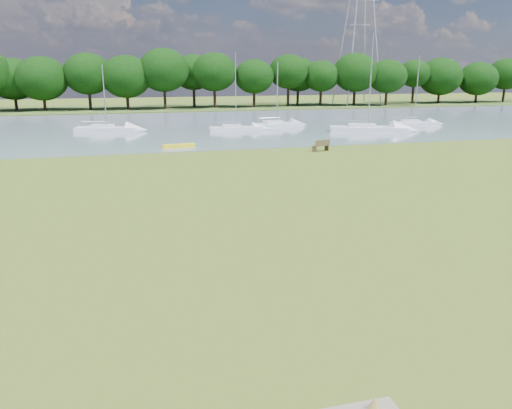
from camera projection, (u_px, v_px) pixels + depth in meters
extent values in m
plane|color=olive|center=(202.00, 232.00, 21.75)|extent=(220.00, 220.00, 0.00)
cube|color=gray|center=(148.00, 127.00, 60.91)|extent=(220.00, 40.00, 0.10)
cube|color=#4C6626|center=(139.00, 109.00, 88.87)|extent=(220.00, 20.00, 0.40)
cube|color=brown|center=(314.00, 149.00, 42.79)|extent=(0.24, 0.49, 0.50)
cube|color=brown|center=(327.00, 148.00, 43.55)|extent=(0.24, 0.49, 0.50)
cube|color=brown|center=(321.00, 145.00, 43.11)|extent=(1.70, 0.99, 0.05)
cube|color=brown|center=(322.00, 143.00, 42.87)|extent=(1.56, 0.58, 0.49)
cube|color=yellow|center=(179.00, 146.00, 44.97)|extent=(3.00, 1.15, 0.29)
cylinder|color=#A7AAB2|center=(354.00, 23.00, 90.66)|extent=(0.24, 0.24, 29.42)
cylinder|color=#A7AAB2|center=(377.00, 24.00, 91.81)|extent=(0.24, 0.24, 29.42)
cylinder|color=#A7AAB2|center=(343.00, 25.00, 94.97)|extent=(0.24, 0.24, 29.42)
cylinder|color=#A7AAB2|center=(366.00, 26.00, 96.12)|extent=(0.24, 0.24, 29.42)
cylinder|color=black|center=(38.00, 100.00, 80.62)|extent=(0.45, 0.45, 3.71)
ellipsoid|color=black|center=(34.00, 71.00, 79.43)|extent=(7.23, 7.23, 6.14)
cylinder|color=black|center=(83.00, 102.00, 82.47)|extent=(0.45, 0.45, 2.93)
ellipsoid|color=black|center=(81.00, 79.00, 81.53)|extent=(8.13, 8.13, 6.91)
cylinder|color=black|center=(127.00, 100.00, 84.18)|extent=(0.45, 0.45, 3.19)
ellipsoid|color=black|center=(125.00, 76.00, 83.15)|extent=(6.32, 6.32, 5.37)
cylinder|color=black|center=(169.00, 99.00, 85.88)|extent=(0.45, 0.45, 3.45)
ellipsoid|color=black|center=(167.00, 74.00, 84.78)|extent=(7.23, 7.23, 6.14)
cylinder|color=black|center=(209.00, 97.00, 87.59)|extent=(0.45, 0.45, 3.71)
ellipsoid|color=black|center=(208.00, 71.00, 86.40)|extent=(8.13, 8.13, 6.91)
cylinder|color=black|center=(247.00, 99.00, 89.44)|extent=(0.45, 0.45, 2.93)
ellipsoid|color=black|center=(247.00, 79.00, 88.50)|extent=(6.32, 6.32, 5.37)
cylinder|color=black|center=(284.00, 98.00, 91.15)|extent=(0.45, 0.45, 3.19)
ellipsoid|color=black|center=(285.00, 76.00, 90.12)|extent=(7.23, 7.23, 6.14)
cylinder|color=black|center=(320.00, 97.00, 92.86)|extent=(0.45, 0.45, 3.45)
ellipsoid|color=black|center=(321.00, 73.00, 91.75)|extent=(8.13, 8.13, 6.91)
cylinder|color=black|center=(355.00, 95.00, 94.56)|extent=(0.45, 0.45, 3.71)
ellipsoid|color=black|center=(356.00, 71.00, 93.37)|extent=(6.32, 6.32, 5.37)
cylinder|color=black|center=(388.00, 97.00, 96.41)|extent=(0.45, 0.45, 2.93)
ellipsoid|color=black|center=(389.00, 78.00, 95.47)|extent=(7.23, 7.23, 6.14)
cylinder|color=black|center=(420.00, 96.00, 98.12)|extent=(0.45, 0.45, 3.19)
ellipsoid|color=black|center=(421.00, 75.00, 97.09)|extent=(8.13, 8.13, 6.91)
cylinder|color=black|center=(451.00, 95.00, 99.83)|extent=(0.45, 0.45, 3.45)
ellipsoid|color=black|center=(453.00, 73.00, 98.72)|extent=(6.32, 6.32, 5.37)
cylinder|color=black|center=(480.00, 94.00, 101.53)|extent=(0.45, 0.45, 3.71)
ellipsoid|color=black|center=(483.00, 71.00, 100.34)|extent=(7.23, 7.23, 6.14)
cylinder|color=black|center=(509.00, 95.00, 103.38)|extent=(0.45, 0.45, 2.93)
ellipsoid|color=black|center=(511.00, 77.00, 102.44)|extent=(8.13, 8.13, 6.91)
cube|color=white|center=(368.00, 128.00, 56.15)|extent=(8.68, 5.02, 0.80)
cube|color=white|center=(362.00, 124.00, 56.07)|extent=(3.38, 2.72, 0.51)
cylinder|color=#A5A8AD|center=(371.00, 81.00, 54.79)|extent=(0.14, 0.14, 10.00)
cube|color=white|center=(414.00, 123.00, 61.92)|extent=(6.04, 2.29, 0.69)
cube|color=white|center=(411.00, 120.00, 61.74)|extent=(2.19, 1.52, 0.44)
cylinder|color=#A5A8AD|center=(417.00, 89.00, 60.83)|extent=(0.12, 0.12, 8.03)
cube|color=white|center=(277.00, 124.00, 60.28)|extent=(6.32, 2.58, 0.75)
cube|color=white|center=(273.00, 121.00, 59.97)|extent=(2.32, 1.65, 0.48)
cylinder|color=#A5A8AD|center=(277.00, 93.00, 59.30)|extent=(0.13, 0.13, 7.16)
cube|color=white|center=(236.00, 128.00, 57.08)|extent=(6.08, 2.10, 0.63)
cube|color=white|center=(232.00, 125.00, 56.89)|extent=(2.18, 1.46, 0.41)
cylinder|color=#A5A8AD|center=(236.00, 90.00, 55.97)|extent=(0.11, 0.11, 8.15)
cube|color=white|center=(107.00, 128.00, 56.22)|extent=(7.21, 3.78, 0.72)
cube|color=white|center=(102.00, 125.00, 56.12)|extent=(2.76, 2.14, 0.46)
cylinder|color=#A5A8AD|center=(104.00, 96.00, 55.29)|extent=(0.12, 0.12, 6.81)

